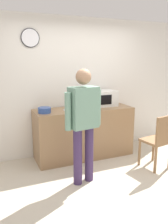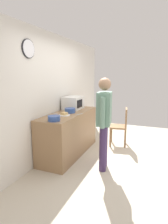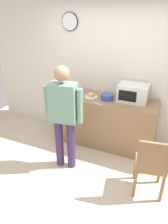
# 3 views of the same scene
# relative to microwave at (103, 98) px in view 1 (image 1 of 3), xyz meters

# --- Properties ---
(ground_plane) EXTENTS (6.00, 6.00, 0.00)m
(ground_plane) POSITION_rel_microwave_xyz_m (-0.47, -1.32, -1.09)
(ground_plane) COLOR beige
(back_wall) EXTENTS (5.40, 0.13, 2.60)m
(back_wall) POSITION_rel_microwave_xyz_m (-0.48, 0.28, 0.22)
(back_wall) COLOR silver
(back_wall) RESTS_ON ground_plane
(kitchen_counter) EXTENTS (1.83, 0.62, 0.94)m
(kitchen_counter) POSITION_rel_microwave_xyz_m (-0.44, -0.10, -0.62)
(kitchen_counter) COLOR #93704C
(kitchen_counter) RESTS_ON ground_plane
(microwave) EXTENTS (0.50, 0.39, 0.30)m
(microwave) POSITION_rel_microwave_xyz_m (0.00, 0.00, 0.00)
(microwave) COLOR silver
(microwave) RESTS_ON kitchen_counter
(sandwich_plate) EXTENTS (0.23, 0.23, 0.07)m
(sandwich_plate) POSITION_rel_microwave_xyz_m (-0.73, -0.14, -0.13)
(sandwich_plate) COLOR white
(sandwich_plate) RESTS_ON kitchen_counter
(salad_bowl) EXTENTS (0.22, 0.22, 0.09)m
(salad_bowl) POSITION_rel_microwave_xyz_m (-1.20, -0.18, -0.10)
(salad_bowl) COLOR #33519E
(salad_bowl) RESTS_ON kitchen_counter
(mixing_bowl) EXTENTS (0.23, 0.23, 0.10)m
(mixing_bowl) POSITION_rel_microwave_xyz_m (-0.43, -0.12, -0.10)
(mixing_bowl) COLOR #33519E
(mixing_bowl) RESTS_ON kitchen_counter
(fork_utensil) EXTENTS (0.07, 0.17, 0.01)m
(fork_utensil) POSITION_rel_microwave_xyz_m (-0.63, 0.15, -0.15)
(fork_utensil) COLOR silver
(fork_utensil) RESTS_ON kitchen_counter
(spoon_utensil) EXTENTS (0.16, 0.09, 0.01)m
(spoon_utensil) POSITION_rel_microwave_xyz_m (-0.51, -0.38, -0.15)
(spoon_utensil) COLOR silver
(spoon_utensil) RESTS_ON kitchen_counter
(person_standing) EXTENTS (0.58, 0.30, 1.70)m
(person_standing) POSITION_rel_microwave_xyz_m (-0.83, -1.00, -0.09)
(person_standing) COLOR #3B2851
(person_standing) RESTS_ON ground_plane
(wooden_chair) EXTENTS (0.46, 0.46, 0.94)m
(wooden_chair) POSITION_rel_microwave_xyz_m (0.51, -1.08, -0.56)
(wooden_chair) COLOR olive
(wooden_chair) RESTS_ON ground_plane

